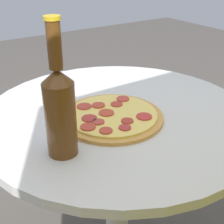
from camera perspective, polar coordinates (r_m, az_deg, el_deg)
name	(u,v)px	position (r m, az deg, el deg)	size (l,w,h in m)	color
table	(118,161)	(1.03, 1.05, -8.99)	(0.81, 0.81, 0.75)	silver
pizza	(112,116)	(0.88, -0.03, -0.70)	(0.29, 0.29, 0.02)	#C68E47
beer_bottle	(60,108)	(0.69, -9.54, 0.74)	(0.07, 0.07, 0.31)	#563314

